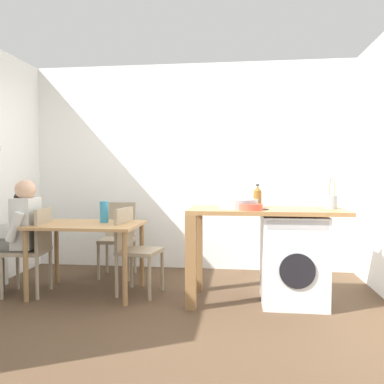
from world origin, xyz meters
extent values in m
plane|color=#4C3826|center=(0.00, 0.00, 0.00)|extent=(5.46, 5.46, 0.00)
cube|color=white|center=(0.00, 1.75, 1.35)|extent=(4.60, 0.10, 2.70)
cube|color=tan|center=(-0.93, 0.45, 0.72)|extent=(1.10, 0.76, 0.03)
cylinder|color=#977045|center=(-1.43, 0.12, 0.35)|extent=(0.05, 0.05, 0.71)
cylinder|color=#977045|center=(-0.43, 0.12, 0.35)|extent=(0.05, 0.05, 0.71)
cylinder|color=#977045|center=(-1.43, 0.78, 0.35)|extent=(0.05, 0.05, 0.71)
cylinder|color=#977045|center=(-0.43, 0.78, 0.35)|extent=(0.05, 0.05, 0.71)
cube|color=gray|center=(-1.55, 0.35, 0.45)|extent=(0.44, 0.44, 0.04)
cube|color=gray|center=(-1.37, 0.37, 0.68)|extent=(0.08, 0.38, 0.45)
cylinder|color=gray|center=(-1.71, 0.15, 0.23)|extent=(0.04, 0.04, 0.45)
cylinder|color=gray|center=(-1.74, 0.51, 0.23)|extent=(0.04, 0.04, 0.45)
cylinder|color=gray|center=(-1.35, 0.19, 0.23)|extent=(0.04, 0.04, 0.45)
cylinder|color=gray|center=(-1.39, 0.55, 0.23)|extent=(0.04, 0.04, 0.45)
cube|color=gray|center=(-0.38, 0.50, 0.45)|extent=(0.46, 0.46, 0.04)
cube|color=gray|center=(-0.55, 0.53, 0.68)|extent=(0.10, 0.38, 0.45)
cylinder|color=gray|center=(-0.17, 0.65, 0.23)|extent=(0.04, 0.04, 0.45)
cylinder|color=gray|center=(-0.23, 0.30, 0.23)|extent=(0.04, 0.04, 0.45)
cylinder|color=gray|center=(-0.52, 0.71, 0.23)|extent=(0.04, 0.04, 0.45)
cylinder|color=gray|center=(-0.58, 0.35, 0.23)|extent=(0.04, 0.04, 0.45)
cube|color=gray|center=(-0.83, 1.15, 0.45)|extent=(0.42, 0.42, 0.04)
cube|color=gray|center=(-0.84, 1.33, 0.68)|extent=(0.38, 0.06, 0.45)
cylinder|color=gray|center=(-0.64, 0.98, 0.23)|extent=(0.04, 0.04, 0.45)
cylinder|color=gray|center=(-1.00, 0.96, 0.23)|extent=(0.04, 0.04, 0.45)
cylinder|color=gray|center=(-0.66, 1.34, 0.23)|extent=(0.04, 0.04, 0.45)
cylinder|color=gray|center=(-1.02, 1.32, 0.23)|extent=(0.04, 0.04, 0.45)
cylinder|color=#595651|center=(-1.72, 0.24, 0.50)|extent=(0.41, 0.18, 0.14)
cylinder|color=#595651|center=(-1.73, 0.42, 0.50)|extent=(0.41, 0.18, 0.14)
cube|color=silver|center=(-1.55, 0.35, 0.75)|extent=(0.23, 0.36, 0.52)
cylinder|color=silver|center=(-1.54, 0.14, 0.74)|extent=(0.20, 0.11, 0.31)
cylinder|color=silver|center=(-1.59, 0.56, 0.74)|extent=(0.20, 0.11, 0.31)
sphere|color=tan|center=(-1.55, 0.35, 1.09)|extent=(0.21, 0.21, 0.21)
sphere|color=black|center=(-1.61, 0.35, 1.01)|extent=(0.12, 0.12, 0.12)
cube|color=#9E7042|center=(0.91, 0.40, 0.90)|extent=(1.50, 0.68, 0.04)
cube|color=olive|center=(0.21, 0.11, 0.44)|extent=(0.10, 0.10, 0.88)
cube|color=olive|center=(0.21, 0.69, 0.44)|extent=(0.10, 0.10, 0.88)
cube|color=silver|center=(1.17, 0.40, 0.43)|extent=(0.60, 0.60, 0.86)
cylinder|color=black|center=(1.17, 0.10, 0.39)|extent=(0.32, 0.02, 0.32)
cube|color=#B2B2B7|center=(1.17, 0.10, 0.80)|extent=(0.54, 0.01, 0.08)
cylinder|color=#9EA0A5|center=(0.65, 0.40, 0.97)|extent=(0.38, 0.38, 0.09)
cylinder|color=#B2B2B7|center=(0.65, 0.58, 1.06)|extent=(0.02, 0.02, 0.28)
cylinder|color=brown|center=(0.83, 0.48, 1.00)|extent=(0.08, 0.08, 0.17)
cone|color=brown|center=(0.83, 0.48, 1.11)|extent=(0.07, 0.07, 0.05)
cylinder|color=#262626|center=(0.83, 0.48, 1.15)|extent=(0.03, 0.03, 0.02)
cylinder|color=#D84C38|center=(0.76, 0.20, 0.95)|extent=(0.21, 0.21, 0.06)
cylinder|color=maroon|center=(0.76, 0.20, 0.96)|extent=(0.17, 0.17, 0.03)
cylinder|color=gray|center=(1.54, 0.45, 0.99)|extent=(0.11, 0.11, 0.13)
cylinder|color=#99724C|center=(1.52, 0.46, 1.13)|extent=(0.01, 0.04, 0.18)
cylinder|color=#99724C|center=(1.56, 0.44, 1.13)|extent=(0.01, 0.05, 0.18)
cylinder|color=teal|center=(-0.78, 0.55, 0.85)|extent=(0.09, 0.09, 0.23)
cube|color=#B2B2B7|center=(0.86, 0.30, 0.92)|extent=(0.15, 0.06, 0.01)
cube|color=#262628|center=(0.86, 0.30, 0.92)|extent=(0.15, 0.06, 0.01)
camera|label=1|loc=(0.65, -3.51, 1.26)|focal=37.16mm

